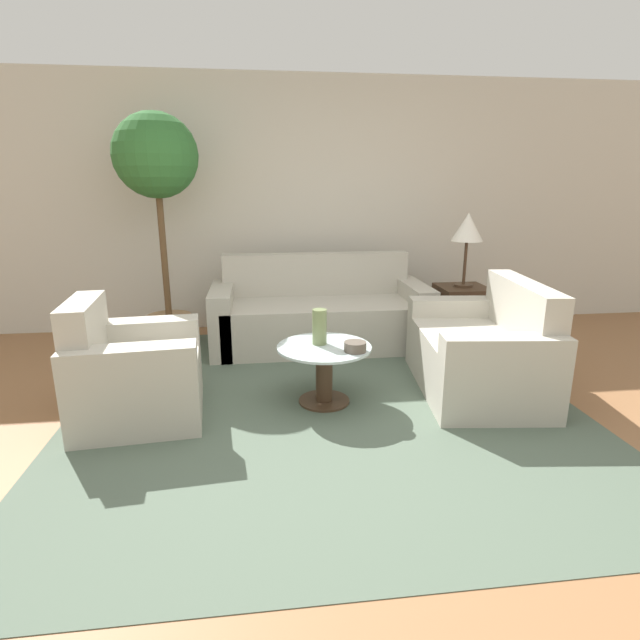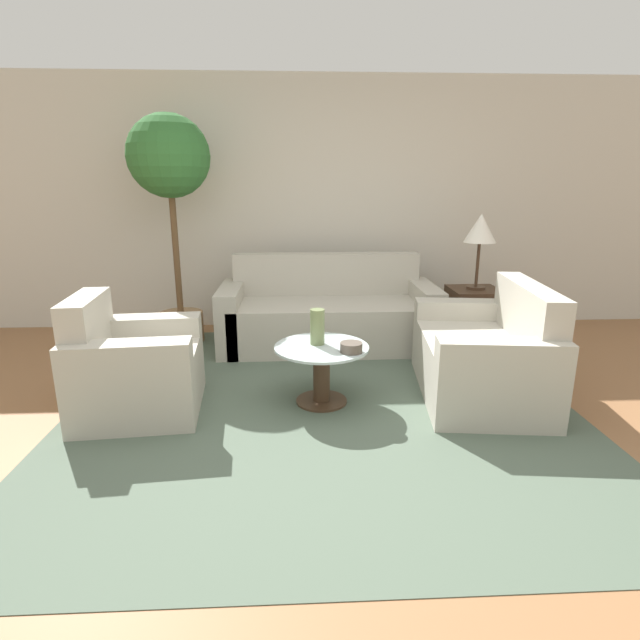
% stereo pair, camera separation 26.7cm
% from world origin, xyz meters
% --- Properties ---
extents(ground_plane, '(14.00, 14.00, 0.00)m').
position_xyz_m(ground_plane, '(0.00, 0.00, 0.00)').
color(ground_plane, '#8E603D').
extents(wall_back, '(10.00, 0.06, 2.60)m').
position_xyz_m(wall_back, '(0.00, 2.91, 1.30)').
color(wall_back, beige).
rests_on(wall_back, ground_plane).
extents(rug, '(3.52, 3.58, 0.01)m').
position_xyz_m(rug, '(0.00, 0.79, 0.00)').
color(rug, '#4C5B4C').
rests_on(rug, ground_plane).
extents(sofa_main, '(2.05, 0.86, 0.86)m').
position_xyz_m(sofa_main, '(0.13, 2.16, 0.28)').
color(sofa_main, '#B2AD9E').
rests_on(sofa_main, ground_plane).
extents(armchair, '(0.86, 0.89, 0.82)m').
position_xyz_m(armchair, '(-1.31, 0.73, 0.29)').
color(armchair, '#B2AD9E').
rests_on(armchair, ground_plane).
extents(loveseat, '(0.96, 1.36, 0.84)m').
position_xyz_m(loveseat, '(1.24, 0.88, 0.28)').
color(loveseat, '#B2AD9E').
rests_on(loveseat, ground_plane).
extents(coffee_table, '(0.67, 0.67, 0.43)m').
position_xyz_m(coffee_table, '(0.00, 0.79, 0.28)').
color(coffee_table, '#422D1E').
rests_on(coffee_table, ground_plane).
extents(side_table, '(0.47, 0.47, 0.55)m').
position_xyz_m(side_table, '(1.56, 2.10, 0.27)').
color(side_table, '#422D1E').
rests_on(side_table, ground_plane).
extents(table_lamp, '(0.30, 0.30, 0.71)m').
position_xyz_m(table_lamp, '(1.56, 2.10, 1.10)').
color(table_lamp, '#422D1E').
rests_on(table_lamp, side_table).
extents(potted_plant, '(0.75, 0.75, 2.15)m').
position_xyz_m(potted_plant, '(-1.31, 2.30, 1.58)').
color(potted_plant, '#93704C').
rests_on(potted_plant, ground_plane).
extents(vase, '(0.10, 0.10, 0.25)m').
position_xyz_m(vase, '(-0.03, 0.84, 0.56)').
color(vase, '#6B7A4C').
rests_on(vase, coffee_table).
extents(bowl, '(0.15, 0.15, 0.07)m').
position_xyz_m(bowl, '(0.19, 0.65, 0.46)').
color(bowl, brown).
rests_on(bowl, coffee_table).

